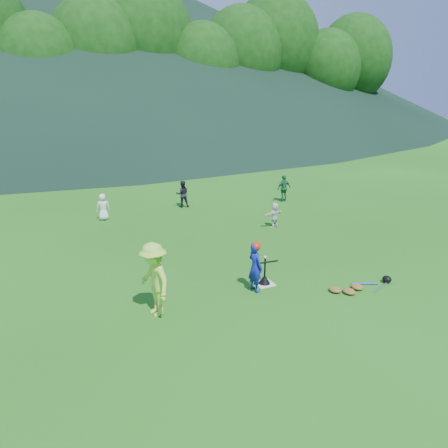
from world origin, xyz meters
name	(u,v)px	position (x,y,z in m)	size (l,w,h in m)	color
ground	(264,284)	(0.00, 0.00, 0.00)	(120.00, 120.00, 0.00)	#1C5814
home_plate	(264,284)	(0.00, 0.00, 0.01)	(0.45, 0.45, 0.02)	silver
baseball	(265,257)	(0.00, 0.00, 0.74)	(0.08, 0.08, 0.08)	white
batter_child	(255,267)	(-0.40, -0.22, 0.62)	(0.46, 0.30, 1.25)	#162098
adult_coach	(154,279)	(-2.96, -0.35, 0.83)	(1.08, 0.62, 1.67)	#AAE643
fielder_a	(103,207)	(-2.74, 7.50, 0.51)	(0.50, 0.32, 1.01)	white
fielder_b	(182,194)	(0.61, 8.04, 0.56)	(0.54, 0.42, 1.12)	black
fielder_c	(284,188)	(4.99, 7.10, 0.59)	(0.69, 0.29, 1.18)	#1E643D
fielder_d	(275,215)	(2.69, 4.05, 0.45)	(0.84, 0.27, 0.91)	white
batting_tee	(265,279)	(0.00, 0.00, 0.13)	(0.30, 0.30, 0.68)	black
batter_gear	(257,247)	(-0.38, -0.22, 1.13)	(0.73, 0.26, 0.61)	red
equipment_pile	(358,287)	(1.96, -1.22, 0.07)	(1.80, 0.69, 0.19)	olive
outfield_fence	(94,141)	(0.00, 28.00, 0.70)	(70.07, 0.08, 1.33)	gray
tree_line	(78,47)	(0.20, 33.83, 8.21)	(70.04, 11.40, 14.82)	#382314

